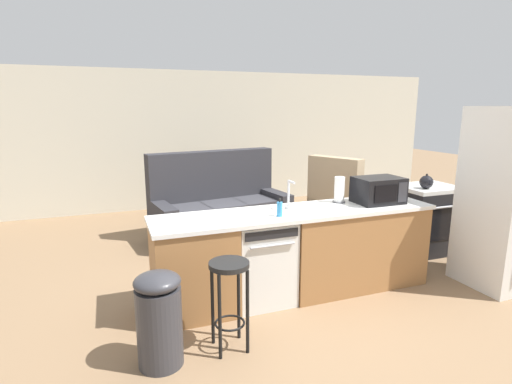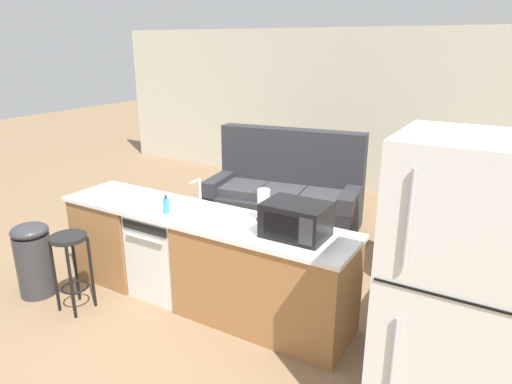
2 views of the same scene
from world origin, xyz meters
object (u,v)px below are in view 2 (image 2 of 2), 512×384
(dishwasher, at_px, (168,252))
(couch, at_px, (286,196))
(kettle, at_px, (447,235))
(bar_stool, at_px, (71,256))
(soap_bottle, at_px, (166,206))
(paper_towel_roll, at_px, (264,205))
(armchair, at_px, (413,241))
(microwave, at_px, (296,220))
(trash_bin, at_px, (34,259))
(refrigerator, at_px, (449,304))
(stove_range, at_px, (463,296))

(dishwasher, xyz_separation_m, couch, (0.16, 2.20, -0.03))
(kettle, height_order, bar_stool, kettle)
(soap_bottle, height_order, kettle, kettle)
(paper_towel_roll, xyz_separation_m, armchair, (0.99, 1.50, -0.69))
(microwave, relative_size, soap_bottle, 2.84)
(kettle, relative_size, armchair, 0.17)
(paper_towel_roll, relative_size, trash_bin, 0.38)
(armchair, bearing_deg, paper_towel_roll, -123.49)
(refrigerator, distance_m, soap_bottle, 2.49)
(bar_stool, bearing_deg, trash_bin, -178.56)
(refrigerator, bearing_deg, paper_towel_roll, 156.25)
(stove_range, distance_m, trash_bin, 3.89)
(paper_towel_roll, distance_m, soap_bottle, 0.90)
(paper_towel_roll, distance_m, bar_stool, 1.81)
(microwave, height_order, kettle, microwave)
(stove_range, xyz_separation_m, refrigerator, (-0.00, -1.10, 0.51))
(microwave, xyz_separation_m, kettle, (1.06, 0.42, -0.05))
(refrigerator, relative_size, soap_bottle, 10.98)
(paper_towel_roll, xyz_separation_m, bar_stool, (-1.51, -0.86, -0.50))
(paper_towel_roll, relative_size, armchair, 0.24)
(refrigerator, xyz_separation_m, trash_bin, (-3.68, -0.16, -0.59))
(microwave, distance_m, trash_bin, 2.64)
(stove_range, relative_size, couch, 0.43)
(microwave, relative_size, paper_towel_roll, 1.77)
(couch, height_order, armchair, couch)
(dishwasher, bearing_deg, armchair, 40.04)
(paper_towel_roll, bearing_deg, stove_range, 13.44)
(stove_range, height_order, microwave, microwave)
(refrigerator, height_order, trash_bin, refrigerator)
(kettle, xyz_separation_m, bar_stool, (-2.97, -1.12, -0.45))
(trash_bin, relative_size, couch, 0.35)
(soap_bottle, relative_size, couch, 0.08)
(microwave, xyz_separation_m, armchair, (0.60, 1.66, -0.69))
(dishwasher, relative_size, bar_stool, 1.14)
(kettle, distance_m, armchair, 1.46)
(armchair, bearing_deg, trash_bin, -142.23)
(refrigerator, xyz_separation_m, soap_bottle, (-2.46, 0.41, 0.01))
(soap_bottle, xyz_separation_m, armchair, (1.83, 1.80, -0.62))
(microwave, bearing_deg, couch, 118.74)
(refrigerator, bearing_deg, stove_range, 89.99)
(microwave, bearing_deg, refrigerator, -24.03)
(dishwasher, bearing_deg, refrigerator, -11.93)
(paper_towel_roll, xyz_separation_m, soap_bottle, (-0.84, -0.30, -0.07))
(stove_range, bearing_deg, trash_bin, -161.13)
(paper_towel_roll, relative_size, couch, 0.13)
(refrigerator, bearing_deg, trash_bin, -177.50)
(refrigerator, xyz_separation_m, armchair, (-0.63, 2.21, -0.62))
(soap_bottle, bearing_deg, microwave, 6.36)
(stove_range, distance_m, bar_stool, 3.37)
(dishwasher, distance_m, trash_bin, 1.30)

